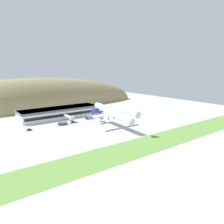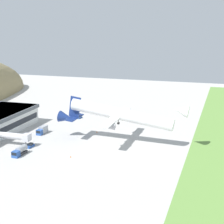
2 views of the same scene
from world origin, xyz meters
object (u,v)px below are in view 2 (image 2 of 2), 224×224
object	(u,v)px
traffic_cone_1	(71,157)
fuel_truck	(20,151)
service_car_0	(30,146)
jetway_0	(14,136)
traffic_cone_0	(97,132)
cargo_airplane	(119,114)
service_car_2	(79,117)
box_truck	(42,130)

from	to	relation	value
traffic_cone_1	fuel_truck	bearing A→B (deg)	99.74
service_car_0	jetway_0	bearing A→B (deg)	88.34
jetway_0	traffic_cone_0	bearing A→B (deg)	-43.34
cargo_airplane	service_car_0	xyz separation A→B (m)	(-16.97, 32.64, -11.49)
service_car_2	traffic_cone_0	distance (m)	28.02
service_car_2	fuel_truck	bearing A→B (deg)	179.84
fuel_truck	traffic_cone_1	world-z (taller)	fuel_truck
cargo_airplane	fuel_truck	bearing A→B (deg)	129.50
service_car_0	service_car_2	distance (m)	49.50
jetway_0	service_car_2	distance (m)	50.08
service_car_0	service_car_2	xyz separation A→B (m)	(49.49, -1.03, 0.00)
service_car_0	service_car_2	bearing A→B (deg)	-1.19
service_car_2	fuel_truck	distance (m)	58.72
traffic_cone_1	cargo_airplane	bearing A→B (deg)	-28.19
box_truck	traffic_cone_1	xyz separation A→B (m)	(-24.62, -24.73, -1.25)
jetway_0	fuel_truck	xyz separation A→B (m)	(-9.43, -8.10, -2.44)
service_car_2	cargo_airplane	bearing A→B (deg)	-135.81
cargo_airplane	traffic_cone_0	world-z (taller)	cargo_airplane
box_truck	traffic_cone_0	world-z (taller)	box_truck
jetway_0	cargo_airplane	distance (m)	44.02
service_car_0	traffic_cone_1	distance (m)	21.22
traffic_cone_1	traffic_cone_0	bearing A→B (deg)	2.56
jetway_0	traffic_cone_1	xyz separation A→B (m)	(-6.08, -27.63, -3.71)
jetway_0	traffic_cone_1	bearing A→B (deg)	-102.41
cargo_airplane	service_car_2	bearing A→B (deg)	44.19
fuel_truck	traffic_cone_0	distance (m)	41.28
service_car_2	service_car_0	bearing A→B (deg)	178.81
service_car_2	box_truck	size ratio (longest dim) A/B	0.56
cargo_airplane	box_truck	bearing A→B (deg)	87.26
service_car_0	traffic_cone_0	size ratio (longest dim) A/B	7.56
fuel_truck	traffic_cone_0	bearing A→B (deg)	-25.89
traffic_cone_0	service_car_2	bearing A→B (deg)	39.58
cargo_airplane	box_truck	world-z (taller)	cargo_airplane
service_car_2	traffic_cone_1	size ratio (longest dim) A/B	6.62
box_truck	cargo_airplane	bearing A→B (deg)	-92.74
fuel_truck	box_truck	world-z (taller)	fuel_truck
jetway_0	box_truck	xyz separation A→B (m)	(18.54, -2.91, -2.46)
jetway_0	service_car_0	size ratio (longest dim) A/B	3.65
service_car_0	fuel_truck	size ratio (longest dim) A/B	0.57
box_truck	traffic_cone_0	size ratio (longest dim) A/B	11.81
fuel_truck	traffic_cone_1	bearing A→B (deg)	-80.26
jetway_0	service_car_0	bearing A→B (deg)	-91.66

